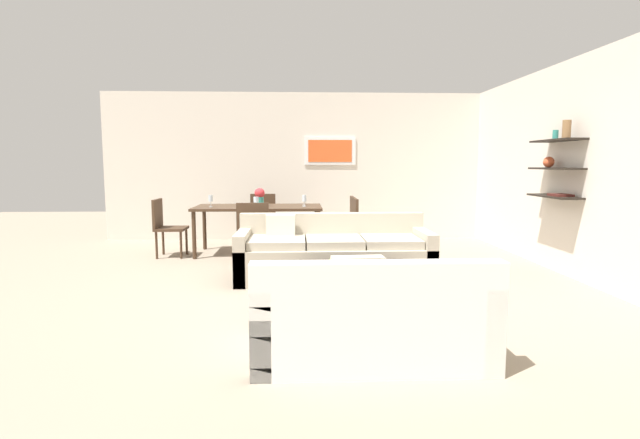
{
  "coord_description": "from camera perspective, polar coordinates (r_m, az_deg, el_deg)",
  "views": [
    {
      "loc": [
        -0.37,
        -5.56,
        1.42
      ],
      "look_at": [
        -0.11,
        0.2,
        0.75
      ],
      "focal_mm": 27.38,
      "sensor_mm": 36.0,
      "label": 1
    }
  ],
  "objects": [
    {
      "name": "centerpiece_vase",
      "position": [
        7.71,
        -7.07,
        2.74
      ],
      "size": [
        0.16,
        0.16,
        0.28
      ],
      "color": "teal",
      "rests_on": "dining_table"
    },
    {
      "name": "ground_plane",
      "position": [
        5.75,
        1.23,
        -7.67
      ],
      "size": [
        18.0,
        18.0,
        0.0
      ],
      "primitive_type": "plane",
      "color": "gray"
    },
    {
      "name": "back_wall_unit",
      "position": [
        9.11,
        1.66,
        6.19
      ],
      "size": [
        8.4,
        0.09,
        2.7
      ],
      "color": "silver",
      "rests_on": "ground"
    },
    {
      "name": "dining_chair_right_far",
      "position": [
        7.93,
        3.0,
        -0.02
      ],
      "size": [
        0.44,
        0.44,
        0.88
      ],
      "color": "#422D1E",
      "rests_on": "ground"
    },
    {
      "name": "decorative_bowl",
      "position": [
        4.79,
        3.9,
        -5.37
      ],
      "size": [
        0.39,
        0.39,
        0.08
      ],
      "color": "navy",
      "rests_on": "coffee_table"
    },
    {
      "name": "dining_chair_left_near",
      "position": [
        7.74,
        -17.62,
        -0.48
      ],
      "size": [
        0.44,
        0.44,
        0.88
      ],
      "color": "#422D1E",
      "rests_on": "ground"
    },
    {
      "name": "dining_chair_foot",
      "position": [
        6.85,
        -7.77,
        -1.12
      ],
      "size": [
        0.44,
        0.44,
        0.88
      ],
      "color": "#422D1E",
      "rests_on": "ground"
    },
    {
      "name": "candle_jar",
      "position": [
        4.99,
        7.35,
        -4.95
      ],
      "size": [
        0.07,
        0.07,
        0.08
      ],
      "primitive_type": "cylinder",
      "color": "silver",
      "rests_on": "coffee_table"
    },
    {
      "name": "dining_chair_head",
      "position": [
        8.58,
        -6.72,
        0.45
      ],
      "size": [
        0.44,
        0.44,
        0.88
      ],
      "color": "#422D1E",
      "rests_on": "ground"
    },
    {
      "name": "loveseat_white",
      "position": [
        3.64,
        5.85,
        -11.4
      ],
      "size": [
        1.68,
        0.9,
        0.78
      ],
      "color": "white",
      "rests_on": "ground"
    },
    {
      "name": "wine_glass_right_far",
      "position": [
        7.77,
        -1.87,
        2.52
      ],
      "size": [
        0.07,
        0.07,
        0.17
      ],
      "color": "silver",
      "rests_on": "dining_table"
    },
    {
      "name": "dining_chair_right_near",
      "position": [
        7.52,
        3.31,
        -0.38
      ],
      "size": [
        0.44,
        0.44,
        0.88
      ],
      "color": "#422D1E",
      "rests_on": "ground"
    },
    {
      "name": "wine_glass_right_near",
      "position": [
        7.54,
        -1.85,
        2.39
      ],
      "size": [
        0.06,
        0.06,
        0.17
      ],
      "color": "silver",
      "rests_on": "dining_table"
    },
    {
      "name": "sofa_beige",
      "position": [
        6.02,
        1.53,
        -4.18
      ],
      "size": [
        2.35,
        0.9,
        0.78
      ],
      "color": "#B2A893",
      "rests_on": "ground"
    },
    {
      "name": "coffee_table",
      "position": [
        4.91,
        4.27,
        -7.89
      ],
      "size": [
        1.13,
        0.96,
        0.38
      ],
      "color": "#38281E",
      "rests_on": "ground"
    },
    {
      "name": "wine_glass_foot",
      "position": [
        7.27,
        -7.48,
        2.28
      ],
      "size": [
        0.08,
        0.08,
        0.17
      ],
      "color": "silver",
      "rests_on": "dining_table"
    },
    {
      "name": "apple_on_coffee_table",
      "position": [
        4.94,
        1.42,
        -5.03
      ],
      "size": [
        0.08,
        0.08,
        0.08
      ],
      "primitive_type": "sphere",
      "color": "#669E2D",
      "rests_on": "coffee_table"
    },
    {
      "name": "right_wall_shelf_unit",
      "position": [
        7.03,
        26.46,
        5.37
      ],
      "size": [
        0.34,
        8.2,
        2.7
      ],
      "color": "silver",
      "rests_on": "ground"
    },
    {
      "name": "dining_table",
      "position": [
        7.69,
        -7.21,
        1.08
      ],
      "size": [
        1.97,
        0.93,
        0.75
      ],
      "color": "#422D1E",
      "rests_on": "ground"
    },
    {
      "name": "wine_glass_left_near",
      "position": [
        7.65,
        -12.66,
        2.39
      ],
      "size": [
        0.07,
        0.07,
        0.18
      ],
      "color": "silver",
      "rests_on": "dining_table"
    },
    {
      "name": "wine_glass_head",
      "position": [
        8.08,
        -7.0,
        2.68
      ],
      "size": [
        0.06,
        0.06,
        0.17
      ],
      "color": "silver",
      "rests_on": "dining_table"
    }
  ]
}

